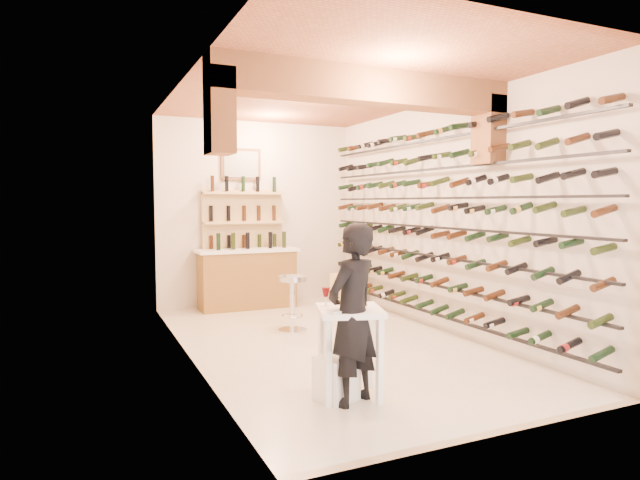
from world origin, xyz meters
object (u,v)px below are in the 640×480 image
Objects in this scene: tasting_table at (349,324)px; white_stool at (336,378)px; person at (352,314)px; crate_lower at (346,297)px; wine_rack at (430,220)px; back_counter at (247,277)px; chrome_barstool at (292,299)px.

tasting_table is 2.53× the size of white_stool.
person is 4.66m from crate_lower.
wine_rack is 5.67× the size of tasting_table.
person reaches higher than back_counter.
wine_rack is at bearing -23.83° from chrome_barstool.
white_stool is at bearing -82.75° from person.
white_stool is at bearing -154.71° from tasting_table.
person is 2.07× the size of chrome_barstool.
chrome_barstool is (0.48, 2.71, -0.36)m from person.
crate_lower is at bearing -15.14° from back_counter.
white_stool is (-0.48, -4.45, -0.33)m from back_counter.
white_stool is at bearing -96.19° from back_counter.
white_stool is at bearing -102.53° from chrome_barstool.
back_counter is 4.45m from tasting_table.
chrome_barstool reaches higher than white_stool.
person is at bearing -100.04° from chrome_barstool.
back_counter is 3.75× the size of crate_lower.
wine_rack reaches higher than white_stool.
person is at bearing -55.69° from white_stool.
chrome_barstool is at bearing -87.28° from back_counter.
tasting_table is 2.60m from chrome_barstool.
back_counter is 4.49m from white_stool.
tasting_table is at bearing 7.79° from white_stool.
chrome_barstool reaches higher than crate_lower.
person is (-2.22, -1.94, -0.74)m from wine_rack.
chrome_barstool is at bearing 97.97° from tasting_table.
tasting_table is at bearing -94.38° from back_counter.
back_counter is at bearing 83.81° from white_stool.
tasting_table is at bearing -135.12° from person.
back_counter is 4.28× the size of white_stool.
wine_rack reaches higher than person.
tasting_table is 0.62× the size of person.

